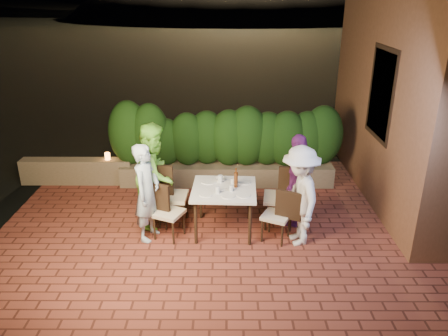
{
  "coord_description": "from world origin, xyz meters",
  "views": [
    {
      "loc": [
        0.19,
        -5.76,
        3.6
      ],
      "look_at": [
        0.16,
        0.51,
        1.05
      ],
      "focal_mm": 35.0,
      "sensor_mm": 36.0,
      "label": 1
    }
  ],
  "objects_px": {
    "chair_left_front": "(169,212)",
    "diner_blue": "(147,192)",
    "diner_purple": "(297,180)",
    "dining_table": "(224,210)",
    "chair_right_back": "(279,196)",
    "chair_right_front": "(276,215)",
    "beer_bottle": "(236,178)",
    "diner_white": "(300,196)",
    "parapet_lamp": "(107,156)",
    "chair_left_back": "(172,195)",
    "bowl": "(220,179)",
    "diner_green": "(155,174)"
  },
  "relations": [
    {
      "from": "chair_left_front",
      "to": "diner_blue",
      "type": "height_order",
      "value": "diner_blue"
    },
    {
      "from": "diner_blue",
      "to": "diner_purple",
      "type": "bearing_deg",
      "value": -62.19
    },
    {
      "from": "dining_table",
      "to": "chair_right_back",
      "type": "distance_m",
      "value": 0.92
    },
    {
      "from": "chair_right_front",
      "to": "chair_right_back",
      "type": "bearing_deg",
      "value": -75.3
    },
    {
      "from": "beer_bottle",
      "to": "chair_left_front",
      "type": "distance_m",
      "value": 1.16
    },
    {
      "from": "diner_white",
      "to": "parapet_lamp",
      "type": "height_order",
      "value": "diner_white"
    },
    {
      "from": "chair_right_front",
      "to": "diner_blue",
      "type": "height_order",
      "value": "diner_blue"
    },
    {
      "from": "beer_bottle",
      "to": "chair_left_back",
      "type": "relative_size",
      "value": 0.31
    },
    {
      "from": "dining_table",
      "to": "parapet_lamp",
      "type": "height_order",
      "value": "dining_table"
    },
    {
      "from": "chair_left_back",
      "to": "chair_right_back",
      "type": "bearing_deg",
      "value": 1.94
    },
    {
      "from": "parapet_lamp",
      "to": "chair_left_front",
      "type": "bearing_deg",
      "value": -55.03
    },
    {
      "from": "chair_right_front",
      "to": "diner_white",
      "type": "distance_m",
      "value": 0.48
    },
    {
      "from": "bowl",
      "to": "chair_left_back",
      "type": "xyz_separation_m",
      "value": [
        -0.77,
        -0.06,
        -0.26
      ]
    },
    {
      "from": "chair_left_front",
      "to": "diner_blue",
      "type": "distance_m",
      "value": 0.46
    },
    {
      "from": "chair_right_front",
      "to": "chair_left_back",
      "type": "bearing_deg",
      "value": 8.25
    },
    {
      "from": "dining_table",
      "to": "beer_bottle",
      "type": "bearing_deg",
      "value": 13.29
    },
    {
      "from": "diner_green",
      "to": "parapet_lamp",
      "type": "bearing_deg",
      "value": 43.43
    },
    {
      "from": "chair_left_front",
      "to": "chair_left_back",
      "type": "height_order",
      "value": "chair_left_back"
    },
    {
      "from": "beer_bottle",
      "to": "chair_right_back",
      "type": "bearing_deg",
      "value": 11.5
    },
    {
      "from": "bowl",
      "to": "diner_blue",
      "type": "distance_m",
      "value": 1.21
    },
    {
      "from": "chair_left_front",
      "to": "chair_right_front",
      "type": "height_order",
      "value": "chair_left_front"
    },
    {
      "from": "diner_blue",
      "to": "diner_white",
      "type": "relative_size",
      "value": 0.99
    },
    {
      "from": "dining_table",
      "to": "diner_white",
      "type": "height_order",
      "value": "diner_white"
    },
    {
      "from": "diner_blue",
      "to": "dining_table",
      "type": "bearing_deg",
      "value": -63.71
    },
    {
      "from": "beer_bottle",
      "to": "chair_left_front",
      "type": "bearing_deg",
      "value": -166.71
    },
    {
      "from": "dining_table",
      "to": "chair_right_front",
      "type": "height_order",
      "value": "chair_right_front"
    },
    {
      "from": "dining_table",
      "to": "chair_right_back",
      "type": "height_order",
      "value": "chair_right_back"
    },
    {
      "from": "diner_blue",
      "to": "parapet_lamp",
      "type": "xyz_separation_m",
      "value": [
        -1.15,
        2.09,
        -0.2
      ]
    },
    {
      "from": "beer_bottle",
      "to": "diner_white",
      "type": "distance_m",
      "value": 1.02
    },
    {
      "from": "bowl",
      "to": "diner_blue",
      "type": "relative_size",
      "value": 0.11
    },
    {
      "from": "dining_table",
      "to": "chair_left_front",
      "type": "distance_m",
      "value": 0.88
    },
    {
      "from": "diner_purple",
      "to": "chair_left_front",
      "type": "bearing_deg",
      "value": -52.1
    },
    {
      "from": "bowl",
      "to": "diner_blue",
      "type": "bearing_deg",
      "value": -155.37
    },
    {
      "from": "diner_white",
      "to": "chair_left_front",
      "type": "bearing_deg",
      "value": -102.72
    },
    {
      "from": "bowl",
      "to": "parapet_lamp",
      "type": "distance_m",
      "value": 2.76
    },
    {
      "from": "chair_right_front",
      "to": "diner_green",
      "type": "bearing_deg",
      "value": 9.02
    },
    {
      "from": "chair_right_front",
      "to": "bowl",
      "type": "bearing_deg",
      "value": -7.52
    },
    {
      "from": "chair_left_front",
      "to": "chair_right_back",
      "type": "xyz_separation_m",
      "value": [
        1.74,
        0.39,
        0.08
      ]
    },
    {
      "from": "parapet_lamp",
      "to": "diner_green",
      "type": "bearing_deg",
      "value": -52.89
    },
    {
      "from": "chair_right_front",
      "to": "parapet_lamp",
      "type": "xyz_separation_m",
      "value": [
        -3.12,
        2.15,
        0.14
      ]
    },
    {
      "from": "bowl",
      "to": "diner_purple",
      "type": "relative_size",
      "value": 0.11
    },
    {
      "from": "chair_left_back",
      "to": "parapet_lamp",
      "type": "xyz_separation_m",
      "value": [
        -1.47,
        1.64,
        0.06
      ]
    },
    {
      "from": "beer_bottle",
      "to": "bowl",
      "type": "relative_size",
      "value": 1.85
    },
    {
      "from": "beer_bottle",
      "to": "diner_white",
      "type": "height_order",
      "value": "diner_white"
    },
    {
      "from": "diner_white",
      "to": "chair_right_front",
      "type": "bearing_deg",
      "value": -110.82
    },
    {
      "from": "chair_right_back",
      "to": "diner_white",
      "type": "height_order",
      "value": "diner_white"
    },
    {
      "from": "chair_right_back",
      "to": "diner_green",
      "type": "height_order",
      "value": "diner_green"
    },
    {
      "from": "beer_bottle",
      "to": "diner_white",
      "type": "relative_size",
      "value": 0.2
    },
    {
      "from": "chair_left_front",
      "to": "bowl",
      "type": "bearing_deg",
      "value": 56.65
    },
    {
      "from": "chair_left_back",
      "to": "diner_blue",
      "type": "height_order",
      "value": "diner_blue"
    }
  ]
}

